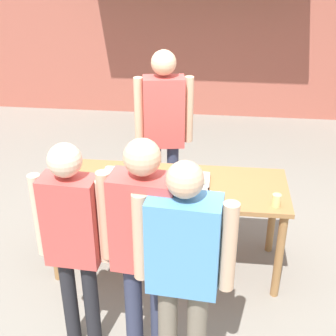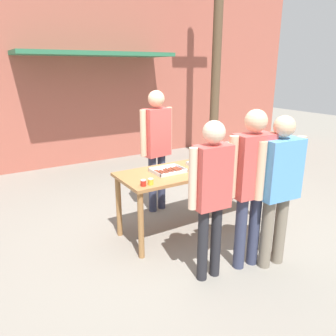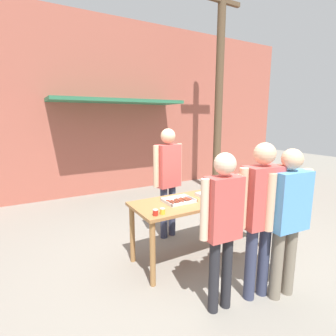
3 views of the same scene
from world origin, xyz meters
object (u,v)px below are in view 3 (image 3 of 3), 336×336
at_px(person_customer_holding_hotdog, 223,218).
at_px(person_customer_with_cup, 288,212).
at_px(food_tray_sausages, 179,201).
at_px(condiment_jar_mustard, 156,212).
at_px(food_tray_buns, 210,195).
at_px(person_server_behind_table, 168,173).
at_px(beer_cup, 260,191).
at_px(person_customer_waiting_in_line, 261,208).
at_px(condiment_jar_ketchup, 162,211).
at_px(utility_pole, 219,85).

bearing_deg(person_customer_holding_hotdog, person_customer_with_cup, 169.78).
height_order(food_tray_sausages, condiment_jar_mustard, condiment_jar_mustard).
height_order(food_tray_buns, person_server_behind_table, person_server_behind_table).
height_order(condiment_jar_mustard, person_server_behind_table, person_server_behind_table).
xyz_separation_m(condiment_jar_mustard, beer_cup, (1.78, 0.00, 0.02)).
distance_m(food_tray_sausages, person_customer_waiting_in_line, 1.16).
relative_size(condiment_jar_mustard, beer_cup, 0.70).
relative_size(food_tray_buns, person_customer_waiting_in_line, 0.21).
relative_size(food_tray_sausages, food_tray_buns, 1.09).
distance_m(person_customer_holding_hotdog, person_customer_with_cup, 0.78).
bearing_deg(person_customer_waiting_in_line, food_tray_buns, -94.08).
bearing_deg(beer_cup, condiment_jar_mustard, -179.91).
relative_size(food_tray_sausages, condiment_jar_ketchup, 5.53).
relative_size(food_tray_buns, condiment_jar_mustard, 5.06).
distance_m(food_tray_buns, person_server_behind_table, 0.82).
bearing_deg(food_tray_buns, person_customer_with_cup, -86.81).
relative_size(food_tray_buns, person_customer_holding_hotdog, 0.22).
relative_size(condiment_jar_ketchup, person_customer_waiting_in_line, 0.04).
xyz_separation_m(person_customer_with_cup, person_customer_waiting_in_line, (-0.26, 0.13, 0.05)).
bearing_deg(person_server_behind_table, person_customer_holding_hotdog, -111.94).
bearing_deg(beer_cup, person_customer_with_cup, -125.22).
bearing_deg(person_customer_waiting_in_line, person_customer_with_cup, 159.04).
height_order(condiment_jar_ketchup, person_customer_waiting_in_line, person_customer_waiting_in_line).
bearing_deg(person_customer_with_cup, food_tray_buns, -82.14).
height_order(person_customer_with_cup, utility_pole, utility_pole).
xyz_separation_m(person_customer_holding_hotdog, person_customer_waiting_in_line, (0.49, -0.05, 0.03)).
height_order(food_tray_buns, condiment_jar_ketchup, condiment_jar_ketchup).
relative_size(person_server_behind_table, person_customer_waiting_in_line, 1.05).
height_order(food_tray_buns, condiment_jar_mustard, condiment_jar_mustard).
xyz_separation_m(food_tray_sausages, condiment_jar_mustard, (-0.51, -0.30, 0.02)).
height_order(person_customer_holding_hotdog, person_customer_waiting_in_line, person_customer_waiting_in_line).
bearing_deg(food_tray_buns, person_customer_waiting_in_line, -100.15).
xyz_separation_m(condiment_jar_mustard, person_customer_with_cup, (1.12, -0.93, 0.10)).
height_order(person_customer_holding_hotdog, utility_pole, utility_pole).
bearing_deg(food_tray_buns, utility_pole, 48.17).
bearing_deg(condiment_jar_ketchup, food_tray_buns, 17.36).
xyz_separation_m(person_customer_waiting_in_line, utility_pole, (2.44, 3.60, 1.77)).
distance_m(person_server_behind_table, utility_pole, 3.53).
bearing_deg(food_tray_buns, condiment_jar_mustard, -164.26).
xyz_separation_m(condiment_jar_mustard, utility_pole, (3.30, 2.80, 1.91)).
distance_m(person_customer_holding_hotdog, utility_pole, 4.94).
distance_m(beer_cup, person_customer_holding_hotdog, 1.60).
bearing_deg(person_customer_waiting_in_line, condiment_jar_ketchup, -39.79).
height_order(person_server_behind_table, person_customer_waiting_in_line, person_server_behind_table).
bearing_deg(food_tray_buns, food_tray_sausages, -179.99).
height_order(beer_cup, person_customer_holding_hotdog, person_customer_holding_hotdog).
bearing_deg(person_customer_holding_hotdog, food_tray_sausages, -94.24).
xyz_separation_m(food_tray_buns, person_server_behind_table, (-0.29, 0.74, 0.22)).
relative_size(person_customer_with_cup, utility_pole, 0.31).
height_order(condiment_jar_ketchup, person_customer_with_cup, person_customer_with_cup).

